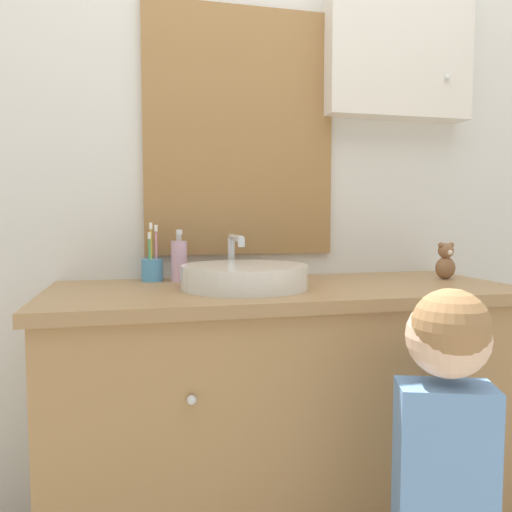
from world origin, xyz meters
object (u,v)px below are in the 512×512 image
object	(u,v)px
sink_basin	(245,275)
toothbrush_holder	(152,268)
child_figure	(446,436)
teddy_bear	(446,262)
soap_dispenser	(179,260)

from	to	relation	value
sink_basin	toothbrush_holder	bearing A→B (deg)	138.75
child_figure	teddy_bear	world-z (taller)	teddy_bear
toothbrush_holder	sink_basin	bearing A→B (deg)	-41.25
toothbrush_holder	teddy_bear	size ratio (longest dim) A/B	1.53
soap_dispenser	teddy_bear	bearing A→B (deg)	-9.18
child_figure	toothbrush_holder	bearing A→B (deg)	129.40
child_figure	sink_basin	bearing A→B (deg)	124.08
sink_basin	teddy_bear	size ratio (longest dim) A/B	3.39
sink_basin	soap_dispenser	size ratio (longest dim) A/B	2.51
toothbrush_holder	teddy_bear	world-z (taller)	toothbrush_holder
toothbrush_holder	teddy_bear	bearing A→B (deg)	-10.20
teddy_bear	sink_basin	bearing A→B (deg)	-175.63
toothbrush_holder	soap_dispenser	xyz separation A→B (m)	(0.09, -0.03, 0.03)
sink_basin	soap_dispenser	distance (m)	0.27
toothbrush_holder	child_figure	size ratio (longest dim) A/B	0.22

